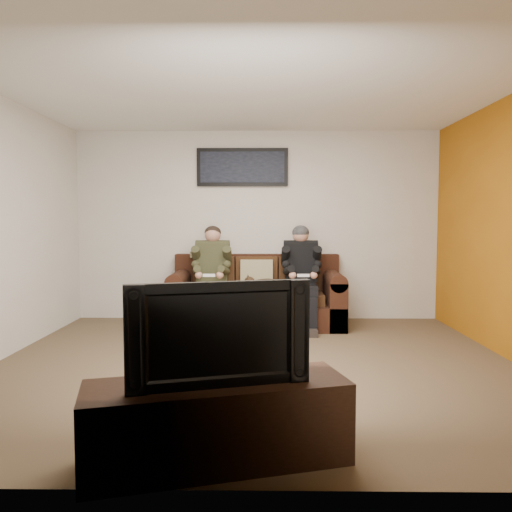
{
  "coord_description": "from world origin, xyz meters",
  "views": [
    {
      "loc": [
        0.07,
        -4.68,
        1.36
      ],
      "look_at": [
        -0.01,
        1.2,
        0.95
      ],
      "focal_mm": 35.0,
      "sensor_mm": 36.0,
      "label": 1
    }
  ],
  "objects_px": {
    "person_right": "(301,270)",
    "tv_stand": "(217,422)",
    "cat": "(265,286)",
    "television": "(217,331)",
    "person_left": "(212,271)",
    "sofa": "(257,299)",
    "framed_poster": "(242,167)"
  },
  "relations": [
    {
      "from": "person_right",
      "to": "cat",
      "type": "bearing_deg",
      "value": -175.11
    },
    {
      "from": "television",
      "to": "person_left",
      "type": "bearing_deg",
      "value": 81.09
    },
    {
      "from": "framed_poster",
      "to": "television",
      "type": "relative_size",
      "value": 1.25
    },
    {
      "from": "person_left",
      "to": "tv_stand",
      "type": "height_order",
      "value": "person_left"
    },
    {
      "from": "person_left",
      "to": "tv_stand",
      "type": "xyz_separation_m",
      "value": [
        0.4,
        -3.59,
        -0.5
      ]
    },
    {
      "from": "person_left",
      "to": "tv_stand",
      "type": "relative_size",
      "value": 0.88
    },
    {
      "from": "person_left",
      "to": "television",
      "type": "height_order",
      "value": "person_left"
    },
    {
      "from": "person_left",
      "to": "cat",
      "type": "relative_size",
      "value": 1.98
    },
    {
      "from": "sofa",
      "to": "cat",
      "type": "relative_size",
      "value": 3.38
    },
    {
      "from": "television",
      "to": "tv_stand",
      "type": "bearing_deg",
      "value": 95.37
    },
    {
      "from": "sofa",
      "to": "framed_poster",
      "type": "height_order",
      "value": "framed_poster"
    },
    {
      "from": "person_left",
      "to": "sofa",
      "type": "bearing_deg",
      "value": 18.01
    },
    {
      "from": "person_left",
      "to": "person_right",
      "type": "bearing_deg",
      "value": 0.02
    },
    {
      "from": "cat",
      "to": "sofa",
      "type": "bearing_deg",
      "value": 116.7
    },
    {
      "from": "person_right",
      "to": "tv_stand",
      "type": "distance_m",
      "value": 3.71
    },
    {
      "from": "sofa",
      "to": "television",
      "type": "bearing_deg",
      "value": -92.7
    },
    {
      "from": "sofa",
      "to": "person_left",
      "type": "bearing_deg",
      "value": -161.99
    },
    {
      "from": "person_right",
      "to": "television",
      "type": "bearing_deg",
      "value": -101.8
    },
    {
      "from": "person_right",
      "to": "television",
      "type": "height_order",
      "value": "person_right"
    },
    {
      "from": "sofa",
      "to": "tv_stand",
      "type": "distance_m",
      "value": 3.79
    },
    {
      "from": "sofa",
      "to": "person_right",
      "type": "xyz_separation_m",
      "value": [
        0.57,
        -0.19,
        0.39
      ]
    },
    {
      "from": "cat",
      "to": "person_left",
      "type": "bearing_deg",
      "value": 176.76
    },
    {
      "from": "person_right",
      "to": "framed_poster",
      "type": "height_order",
      "value": "framed_poster"
    },
    {
      "from": "framed_poster",
      "to": "television",
      "type": "height_order",
      "value": "framed_poster"
    },
    {
      "from": "framed_poster",
      "to": "person_left",
      "type": "bearing_deg",
      "value": -123.07
    },
    {
      "from": "television",
      "to": "sofa",
      "type": "bearing_deg",
      "value": 72.12
    },
    {
      "from": "person_left",
      "to": "person_right",
      "type": "height_order",
      "value": "person_right"
    },
    {
      "from": "person_right",
      "to": "framed_poster",
      "type": "relative_size",
      "value": 1.05
    },
    {
      "from": "person_left",
      "to": "cat",
      "type": "distance_m",
      "value": 0.71
    },
    {
      "from": "cat",
      "to": "tv_stand",
      "type": "bearing_deg",
      "value": -94.68
    },
    {
      "from": "cat",
      "to": "tv_stand",
      "type": "xyz_separation_m",
      "value": [
        -0.29,
        -3.55,
        -0.31
      ]
    },
    {
      "from": "television",
      "to": "framed_poster",
      "type": "bearing_deg",
      "value": 75.12
    }
  ]
}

